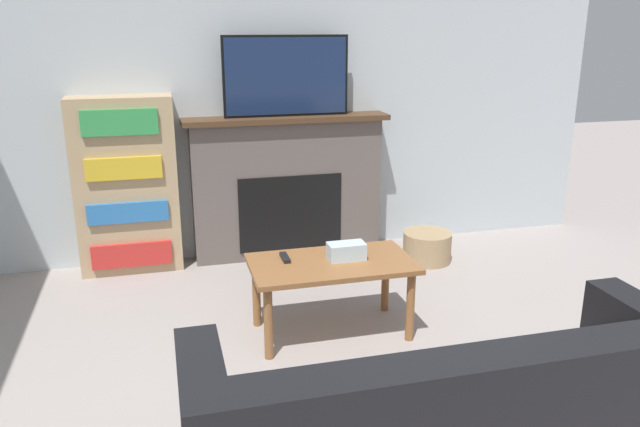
% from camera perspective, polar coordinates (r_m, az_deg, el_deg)
% --- Properties ---
extents(wall_back, '(5.69, 0.06, 2.70)m').
position_cam_1_polar(wall_back, '(4.91, -5.78, 11.62)').
color(wall_back, silver).
rests_on(wall_back, ground_plane).
extents(fireplace, '(1.59, 0.28, 1.12)m').
position_cam_1_polar(fireplace, '(4.94, -3.00, 2.49)').
color(fireplace, '#605651').
rests_on(fireplace, ground_plane).
extents(tv, '(0.96, 0.03, 0.60)m').
position_cam_1_polar(tv, '(4.78, -3.11, 12.43)').
color(tv, black).
rests_on(tv, fireplace).
extents(coffee_table, '(0.96, 0.54, 0.46)m').
position_cam_1_polar(coffee_table, '(3.70, 1.08, -5.34)').
color(coffee_table, brown).
rests_on(coffee_table, ground_plane).
extents(tissue_box, '(0.22, 0.12, 0.10)m').
position_cam_1_polar(tissue_box, '(3.70, 2.42, -3.46)').
color(tissue_box, silver).
rests_on(tissue_box, coffee_table).
extents(remote_control, '(0.04, 0.15, 0.02)m').
position_cam_1_polar(remote_control, '(3.71, -3.22, -4.05)').
color(remote_control, black).
rests_on(remote_control, coffee_table).
extents(bookshelf, '(0.74, 0.29, 1.31)m').
position_cam_1_polar(bookshelf, '(4.81, -17.27, 2.40)').
color(bookshelf, tan).
rests_on(bookshelf, ground_plane).
extents(storage_basket, '(0.38, 0.38, 0.23)m').
position_cam_1_polar(storage_basket, '(4.99, 9.76, -3.02)').
color(storage_basket, tan).
rests_on(storage_basket, ground_plane).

